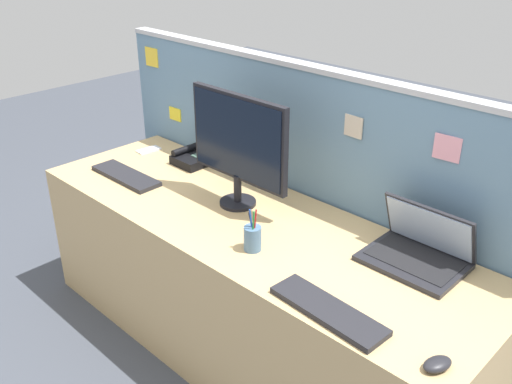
{
  "coord_description": "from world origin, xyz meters",
  "views": [
    {
      "loc": [
        1.57,
        -1.56,
        1.95
      ],
      "look_at": [
        0.0,
        0.05,
        0.85
      ],
      "focal_mm": 39.99,
      "sensor_mm": 36.0,
      "label": 1
    }
  ],
  "objects_px": {
    "desktop_monitor": "(238,142)",
    "computer_mouse_right_hand": "(437,364)",
    "keyboard_spare": "(328,310)",
    "cell_phone_white_slab": "(149,150)",
    "laptop": "(419,249)",
    "desk_phone": "(192,158)",
    "pen_cup": "(253,238)",
    "keyboard_main": "(126,176)"
  },
  "relations": [
    {
      "from": "laptop",
      "to": "cell_phone_white_slab",
      "type": "height_order",
      "value": "laptop"
    },
    {
      "from": "computer_mouse_right_hand",
      "to": "desk_phone",
      "type": "bearing_deg",
      "value": -177.75
    },
    {
      "from": "laptop",
      "to": "cell_phone_white_slab",
      "type": "xyz_separation_m",
      "value": [
        -1.69,
        -0.05,
        -0.05
      ]
    },
    {
      "from": "desktop_monitor",
      "to": "cell_phone_white_slab",
      "type": "distance_m",
      "value": 0.9
    },
    {
      "from": "computer_mouse_right_hand",
      "to": "keyboard_spare",
      "type": "bearing_deg",
      "value": -158.96
    },
    {
      "from": "desk_phone",
      "to": "keyboard_main",
      "type": "height_order",
      "value": "desk_phone"
    },
    {
      "from": "desk_phone",
      "to": "keyboard_spare",
      "type": "distance_m",
      "value": 1.41
    },
    {
      "from": "desktop_monitor",
      "to": "desk_phone",
      "type": "relative_size",
      "value": 3.09
    },
    {
      "from": "laptop",
      "to": "keyboard_main",
      "type": "relative_size",
      "value": 0.88
    },
    {
      "from": "laptop",
      "to": "keyboard_spare",
      "type": "height_order",
      "value": "laptop"
    },
    {
      "from": "keyboard_spare",
      "to": "desk_phone",
      "type": "bearing_deg",
      "value": 162.25
    },
    {
      "from": "computer_mouse_right_hand",
      "to": "cell_phone_white_slab",
      "type": "height_order",
      "value": "computer_mouse_right_hand"
    },
    {
      "from": "laptop",
      "to": "desk_phone",
      "type": "xyz_separation_m",
      "value": [
        -1.37,
        0.0,
        -0.02
      ]
    },
    {
      "from": "laptop",
      "to": "computer_mouse_right_hand",
      "type": "relative_size",
      "value": 3.76
    },
    {
      "from": "desk_phone",
      "to": "keyboard_main",
      "type": "relative_size",
      "value": 0.42
    },
    {
      "from": "desktop_monitor",
      "to": "computer_mouse_right_hand",
      "type": "relative_size",
      "value": 5.63
    },
    {
      "from": "desk_phone",
      "to": "laptop",
      "type": "bearing_deg",
      "value": -0.15
    },
    {
      "from": "keyboard_main",
      "to": "computer_mouse_right_hand",
      "type": "height_order",
      "value": "computer_mouse_right_hand"
    },
    {
      "from": "keyboard_spare",
      "to": "cell_phone_white_slab",
      "type": "height_order",
      "value": "keyboard_spare"
    },
    {
      "from": "desk_phone",
      "to": "computer_mouse_right_hand",
      "type": "xyz_separation_m",
      "value": [
        1.71,
        -0.49,
        -0.01
      ]
    },
    {
      "from": "laptop",
      "to": "pen_cup",
      "type": "distance_m",
      "value": 0.65
    },
    {
      "from": "keyboard_spare",
      "to": "cell_phone_white_slab",
      "type": "relative_size",
      "value": 3.24
    },
    {
      "from": "laptop",
      "to": "keyboard_spare",
      "type": "relative_size",
      "value": 0.86
    },
    {
      "from": "desk_phone",
      "to": "keyboard_spare",
      "type": "bearing_deg",
      "value": -21.11
    },
    {
      "from": "desktop_monitor",
      "to": "desk_phone",
      "type": "xyz_separation_m",
      "value": [
        -0.52,
        0.15,
        -0.28
      ]
    },
    {
      "from": "desk_phone",
      "to": "computer_mouse_right_hand",
      "type": "height_order",
      "value": "desk_phone"
    },
    {
      "from": "keyboard_main",
      "to": "keyboard_spare",
      "type": "bearing_deg",
      "value": -6.63
    },
    {
      "from": "desk_phone",
      "to": "pen_cup",
      "type": "distance_m",
      "value": 0.94
    },
    {
      "from": "cell_phone_white_slab",
      "to": "computer_mouse_right_hand",
      "type": "bearing_deg",
      "value": -6.92
    },
    {
      "from": "keyboard_main",
      "to": "computer_mouse_right_hand",
      "type": "relative_size",
      "value": 4.29
    },
    {
      "from": "keyboard_main",
      "to": "computer_mouse_right_hand",
      "type": "distance_m",
      "value": 1.82
    },
    {
      "from": "keyboard_main",
      "to": "cell_phone_white_slab",
      "type": "height_order",
      "value": "keyboard_main"
    },
    {
      "from": "pen_cup",
      "to": "computer_mouse_right_hand",
      "type": "bearing_deg",
      "value": -6.07
    },
    {
      "from": "desk_phone",
      "to": "cell_phone_white_slab",
      "type": "distance_m",
      "value": 0.32
    },
    {
      "from": "desktop_monitor",
      "to": "pen_cup",
      "type": "xyz_separation_m",
      "value": [
        0.33,
        -0.25,
        -0.25
      ]
    },
    {
      "from": "desk_phone",
      "to": "keyboard_main",
      "type": "xyz_separation_m",
      "value": [
        -0.1,
        -0.36,
        -0.02
      ]
    },
    {
      "from": "desktop_monitor",
      "to": "keyboard_main",
      "type": "relative_size",
      "value": 1.31
    },
    {
      "from": "pen_cup",
      "to": "cell_phone_white_slab",
      "type": "bearing_deg",
      "value": 163.67
    },
    {
      "from": "desktop_monitor",
      "to": "cell_phone_white_slab",
      "type": "height_order",
      "value": "desktop_monitor"
    },
    {
      "from": "laptop",
      "to": "keyboard_spare",
      "type": "bearing_deg",
      "value": -95.7
    },
    {
      "from": "keyboard_main",
      "to": "pen_cup",
      "type": "height_order",
      "value": "pen_cup"
    },
    {
      "from": "laptop",
      "to": "pen_cup",
      "type": "relative_size",
      "value": 2.04
    }
  ]
}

